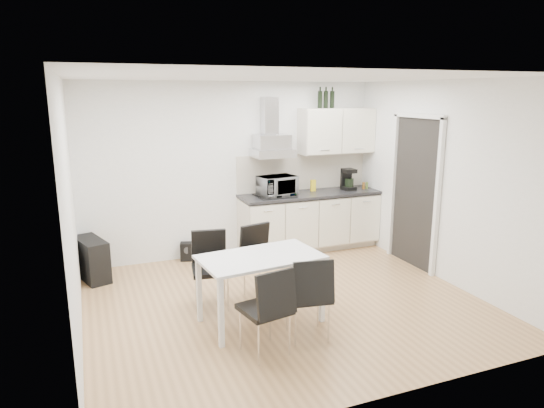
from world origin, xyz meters
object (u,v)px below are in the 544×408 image
at_px(kitchenette, 311,198).
at_px(dining_table, 261,264).
at_px(chair_near_left, 265,310).
at_px(chair_near_right, 308,297).
at_px(chair_far_left, 211,271).
at_px(floor_speaker, 186,251).
at_px(chair_far_right, 263,262).
at_px(guitar_amp, 92,259).

bearing_deg(kitchenette, dining_table, -127.74).
distance_m(chair_near_left, chair_near_right, 0.53).
bearing_deg(chair_far_left, floor_speaker, -82.61).
relative_size(chair_far_right, chair_near_left, 1.00).
distance_m(kitchenette, dining_table, 2.64).
height_order(chair_near_left, floor_speaker, chair_near_left).
bearing_deg(dining_table, floor_speaker, 92.54).
height_order(kitchenette, dining_table, kitchenette).
bearing_deg(floor_speaker, chair_far_left, -75.27).
bearing_deg(chair_near_left, chair_far_right, 58.78).
xyz_separation_m(chair_far_right, guitar_amp, (-1.92, 1.38, -0.16)).
xyz_separation_m(kitchenette, chair_far_right, (-1.35, -1.48, -0.39)).
bearing_deg(floor_speaker, dining_table, -64.65).
xyz_separation_m(kitchenette, guitar_amp, (-3.28, -0.11, -0.55)).
distance_m(kitchenette, chair_near_right, 2.91).
relative_size(kitchenette, guitar_amp, 3.52).
bearing_deg(chair_near_right, dining_table, 131.89).
bearing_deg(chair_far_left, kitchenette, -133.77).
bearing_deg(kitchenette, chair_near_right, -116.61).
bearing_deg(chair_far_left, guitar_amp, -39.13).
bearing_deg(chair_far_left, chair_near_right, 133.48).
height_order(chair_far_left, chair_near_right, same).
bearing_deg(floor_speaker, kitchenette, 11.70).
bearing_deg(kitchenette, guitar_amp, -178.14).
height_order(dining_table, chair_near_right, chair_near_right).
xyz_separation_m(kitchenette, chair_near_left, (-1.80, -2.71, -0.39)).
xyz_separation_m(dining_table, chair_far_left, (-0.40, 0.56, -0.22)).
relative_size(chair_near_left, floor_speaker, 3.22).
bearing_deg(chair_near_right, kitchenette, 72.47).
relative_size(kitchenette, chair_far_right, 2.86).
relative_size(kitchenette, floor_speaker, 9.22).
xyz_separation_m(dining_table, floor_speaker, (-0.35, 2.25, -0.52)).
xyz_separation_m(chair_far_left, chair_near_right, (0.72, -1.06, 0.00)).
bearing_deg(chair_near_left, floor_speaker, 82.06).
distance_m(chair_near_left, guitar_amp, 3.00).
bearing_deg(guitar_amp, chair_near_left, -77.85).
xyz_separation_m(kitchenette, chair_far_left, (-2.02, -1.52, -0.39)).
bearing_deg(kitchenette, chair_far_left, -142.95).
xyz_separation_m(chair_near_right, floor_speaker, (-0.67, 2.75, -0.30)).
distance_m(chair_far_left, chair_far_right, 0.66).
bearing_deg(chair_far_left, dining_table, 134.75).
xyz_separation_m(chair_near_left, chair_near_right, (0.51, 0.13, 0.00)).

